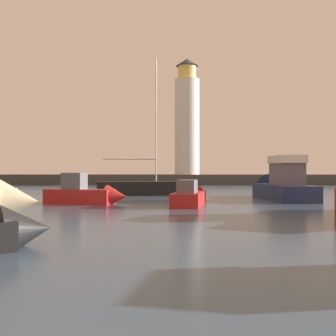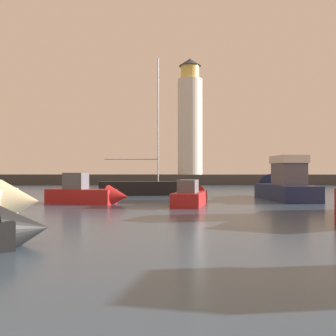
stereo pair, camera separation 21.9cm
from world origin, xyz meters
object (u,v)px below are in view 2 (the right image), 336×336
object	(u,v)px
lighthouse	(190,120)
motorboat_1	(192,196)
motorboat_3	(89,194)
motorboat_6	(280,186)
sailboat_moored	(149,188)

from	to	relation	value
lighthouse	motorboat_1	distance (m)	37.42
motorboat_3	motorboat_1	bearing A→B (deg)	0.46
motorboat_1	motorboat_3	bearing A→B (deg)	-179.54
motorboat_1	lighthouse	bearing A→B (deg)	88.52
lighthouse	motorboat_1	xyz separation A→B (m)	(-0.93, -36.05, -9.99)
lighthouse	motorboat_6	world-z (taller)	lighthouse
motorboat_1	sailboat_moored	distance (m)	10.09
lighthouse	sailboat_moored	bearing A→B (deg)	-99.82
motorboat_6	lighthouse	bearing A→B (deg)	101.54
motorboat_3	motorboat_6	distance (m)	15.13
lighthouse	motorboat_1	bearing A→B (deg)	-91.48
motorboat_3	sailboat_moored	size ratio (longest dim) A/B	0.48
motorboat_3	motorboat_6	world-z (taller)	motorboat_6
lighthouse	motorboat_3	bearing A→B (deg)	-102.33
lighthouse	motorboat_1	world-z (taller)	lighthouse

